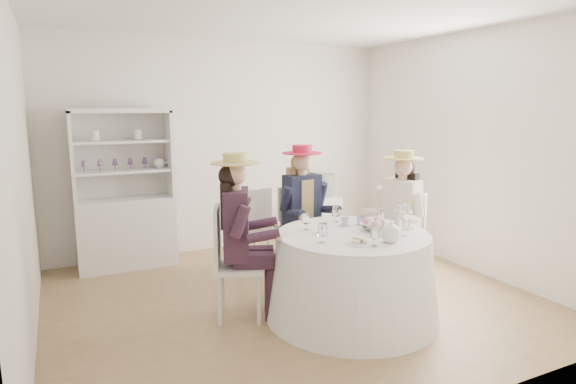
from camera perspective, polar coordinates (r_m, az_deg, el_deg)
name	(u,v)px	position (r m, az deg, el deg)	size (l,w,h in m)	color
ground	(292,298)	(4.86, 0.53, -12.47)	(4.50, 4.50, 0.00)	olive
ceiling	(293,11)	(4.57, 0.58, 20.63)	(4.50, 4.50, 0.00)	white
wall_back	(225,146)	(6.36, -7.50, 5.37)	(4.50, 4.50, 0.00)	silver
wall_front	(448,198)	(2.89, 18.47, -0.73)	(4.50, 4.50, 0.00)	silver
wall_left	(20,177)	(4.06, -29.20, 1.52)	(4.50, 4.50, 0.00)	silver
wall_right	(469,152)	(5.87, 20.70, 4.41)	(4.50, 4.50, 0.00)	silver
tea_table	(352,275)	(4.39, 7.60, -9.74)	(1.54, 1.54, 0.77)	white
hutch	(126,212)	(5.91, -18.69, -2.25)	(1.13, 0.50, 1.85)	silver
side_table	(323,218)	(6.81, 4.18, -3.06)	(0.41, 0.41, 0.64)	silver
hatbox	(324,185)	(6.72, 4.23, 0.85)	(0.30, 0.30, 0.30)	black
guest_left	(239,227)	(4.21, -5.79, -4.14)	(0.61, 0.56, 1.48)	silver
guest_mid	(303,205)	(5.11, 1.79, -1.58)	(0.54, 0.56, 1.47)	silver
guest_right	(400,210)	(5.14, 13.14, -2.11)	(0.58, 0.54, 1.42)	silver
spare_chair	(251,228)	(5.36, -4.36, -4.33)	(0.44, 0.44, 0.99)	silver
teacup_a	(323,229)	(4.25, 4.22, -4.34)	(0.09, 0.09, 0.07)	white
teacup_b	(345,222)	(4.50, 6.73, -3.58)	(0.08, 0.08, 0.07)	white
teacup_c	(361,221)	(4.55, 8.69, -3.47)	(0.09, 0.09, 0.07)	white
flower_bowl	(373,227)	(4.40, 10.05, -4.12)	(0.22, 0.22, 0.05)	white
flower_arrangement	(376,223)	(4.30, 10.37, -3.69)	(0.17, 0.17, 0.06)	pink
table_teapot	(390,233)	(4.03, 12.05, -4.82)	(0.23, 0.16, 0.17)	white
sandwich_plate	(360,242)	(3.95, 8.48, -5.89)	(0.23, 0.23, 0.05)	white
cupcake_stand	(403,219)	(4.53, 13.47, -3.17)	(0.22, 0.22, 0.21)	white
stemware_set	(353,225)	(4.26, 7.74, -3.86)	(0.88, 0.92, 0.15)	white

